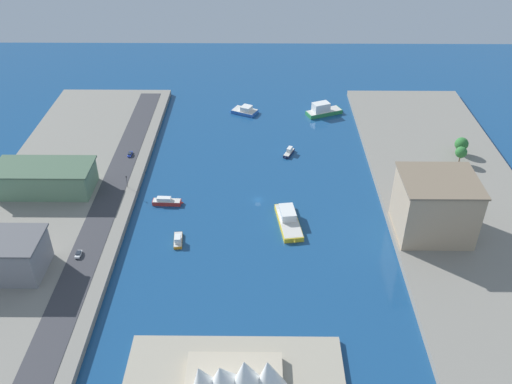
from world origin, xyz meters
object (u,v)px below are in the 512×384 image
water_taxi_orange (178,240)px  patrol_launch_navy (289,152)px  ferry_green_doubledeck (323,110)px  van_white (79,254)px  hatchback_blue (130,154)px  terminal_long_green (45,178)px  apartment_midrise_tan (435,206)px  catamaran_blue (245,111)px  tugboat_red (167,202)px  traffic_light_waterfront (127,180)px  opera_landmark (238,382)px  ferry_yellow_fast (288,219)px

water_taxi_orange → patrol_launch_navy: size_ratio=1.07×
ferry_green_doubledeck → van_white: (110.92, 135.80, 1.14)m
ferry_green_doubledeck → hatchback_blue: bearing=27.7°
terminal_long_green → apartment_midrise_tan: (-173.51, 29.73, 6.51)m
patrol_launch_navy → catamaran_blue: (24.91, -50.11, 0.34)m
tugboat_red → catamaran_blue: size_ratio=0.86×
terminal_long_green → tugboat_red: bearing=173.3°
catamaran_blue → hatchback_blue: size_ratio=3.29×
traffic_light_waterfront → van_white: bearing=79.0°
ferry_green_doubledeck → traffic_light_waterfront: 132.93m
apartment_midrise_tan → opera_landmark: size_ratio=0.97×
ferry_green_doubledeck → patrol_launch_navy: ferry_green_doubledeck is taller
ferry_yellow_fast → opera_landmark: (19.05, 90.07, 6.63)m
tugboat_red → water_taxi_orange: tugboat_red is taller
hatchback_blue → apartment_midrise_tan: bearing=156.2°
patrol_launch_navy → hatchback_blue: 84.03m
opera_landmark → ferry_green_doubledeck: bearing=-102.5°
patrol_launch_navy → traffic_light_waterfront: traffic_light_waterfront is taller
van_white → traffic_light_waterfront: traffic_light_waterfront is taller
ferry_yellow_fast → water_taxi_orange: (47.37, 13.68, -0.78)m
terminal_long_green → hatchback_blue: (-32.61, -32.52, -5.64)m
water_taxi_orange → terminal_long_green: (66.13, -34.60, 8.45)m
water_taxi_orange → opera_landmark: size_ratio=0.36×
tugboat_red → apartment_midrise_tan: 119.30m
patrol_launch_navy → water_taxi_orange: bearing=56.0°
terminal_long_green → opera_landmark: size_ratio=1.42×
patrol_launch_navy → apartment_midrise_tan: apartment_midrise_tan is taller
water_taxi_orange → patrol_launch_navy: (-50.15, -74.44, 0.01)m
patrol_launch_navy → terminal_long_green: terminal_long_green is taller
ferry_green_doubledeck → opera_landmark: opera_landmark is taller
ferry_yellow_fast → apartment_midrise_tan: (-60.01, 8.81, 14.18)m
ferry_green_doubledeck → apartment_midrise_tan: 123.77m
water_taxi_orange → opera_landmark: opera_landmark is taller
opera_landmark → terminal_long_green: bearing=-49.6°
hatchback_blue → opera_landmark: (-61.83, 143.52, 4.60)m
water_taxi_orange → ferry_yellow_fast: bearing=-163.9°
terminal_long_green → hatchback_blue: 46.40m
water_taxi_orange → patrol_launch_navy: patrol_launch_navy is taller
ferry_yellow_fast → hatchback_blue: bearing=-33.5°
ferry_yellow_fast → hatchback_blue: 96.97m
water_taxi_orange → apartment_midrise_tan: 108.53m
ferry_yellow_fast → tugboat_red: 57.87m
terminal_long_green → apartment_midrise_tan: bearing=170.3°
apartment_midrise_tan → van_white: bearing=6.9°
water_taxi_orange → catamaran_blue: size_ratio=0.67×
catamaran_blue → opera_landmark: (-3.07, 200.95, 7.06)m
van_white → tugboat_red: bearing=-125.9°
ferry_green_doubledeck → catamaran_blue: size_ratio=1.38×
terminal_long_green → traffic_light_waterfront: (-37.53, -2.34, -2.22)m
catamaran_blue → apartment_midrise_tan: 145.89m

